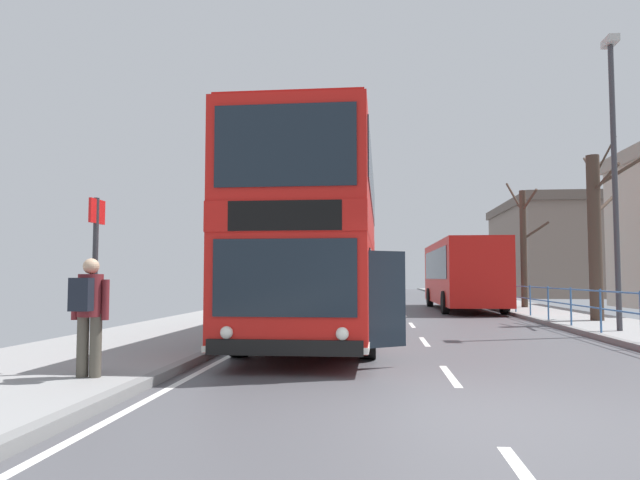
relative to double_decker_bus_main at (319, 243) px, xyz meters
The scene contains 10 objects.
ground 7.84m from the double_decker_bus_main, 76.37° to the right, with size 15.80×140.00×0.20m.
double_decker_bus_main is the anchor object (origin of this frame).
background_bus_far_lane 15.02m from the double_decker_bus_main, 68.99° to the left, with size 2.75×10.19×3.15m.
pedestrian_railing_far_kerb 11.51m from the double_decker_bus_main, 52.61° to the left, with size 0.05×28.99×1.09m.
pedestrian_with_backpack 6.81m from the double_decker_bus_main, 112.84° to the right, with size 0.54×0.52×1.64m.
bus_stop_sign_near 6.37m from the double_decker_bus_main, 115.73° to the right, with size 0.08×0.44×2.55m.
street_lamp_far_side 8.17m from the double_decker_bus_main, 13.95° to the left, with size 0.28×0.60×7.76m.
bare_tree_far_00 10.20m from the double_decker_bus_main, 33.77° to the left, with size 1.73×2.94×6.07m.
bare_tree_far_01 16.34m from the double_decker_bus_main, 59.60° to the left, with size 1.65×2.38×6.03m.
background_building_00 39.82m from the double_decker_bus_main, 64.77° to the left, with size 9.91×15.22×7.76m.
Camera 1 is at (-1.12, -6.63, 1.51)m, focal length 32.66 mm.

